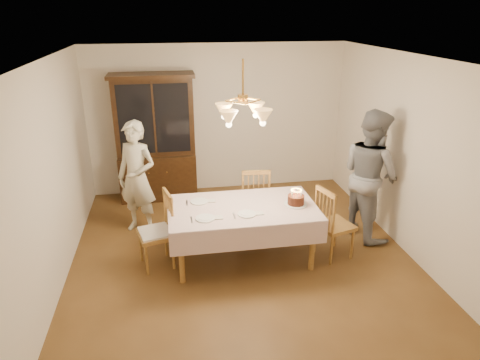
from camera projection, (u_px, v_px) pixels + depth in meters
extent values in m
plane|color=#523517|center=(243.00, 257.00, 5.77)|extent=(5.00, 5.00, 0.00)
plane|color=white|center=(243.00, 59.00, 4.80)|extent=(5.00, 5.00, 0.00)
plane|color=beige|center=(218.00, 119.00, 7.57)|extent=(4.50, 0.00, 4.50)
plane|color=beige|center=(305.00, 288.00, 3.00)|extent=(4.50, 0.00, 4.50)
plane|color=beige|center=(51.00, 179.00, 4.93)|extent=(0.00, 5.00, 5.00)
plane|color=beige|center=(410.00, 157.00, 5.64)|extent=(0.00, 5.00, 5.00)
cube|color=brown|center=(243.00, 209.00, 5.50)|extent=(1.80, 1.00, 0.04)
cube|color=beige|center=(243.00, 207.00, 5.49)|extent=(1.90, 1.10, 0.01)
cylinder|color=brown|center=(181.00, 257.00, 5.13)|extent=(0.07, 0.07, 0.71)
cylinder|color=brown|center=(312.00, 245.00, 5.38)|extent=(0.07, 0.07, 0.71)
cylinder|color=brown|center=(179.00, 225.00, 5.89)|extent=(0.07, 0.07, 0.71)
cylinder|color=brown|center=(293.00, 216.00, 6.15)|extent=(0.07, 0.07, 0.71)
cube|color=black|center=(159.00, 176.00, 7.49)|extent=(1.30, 0.50, 0.80)
cube|color=black|center=(154.00, 116.00, 7.14)|extent=(1.30, 0.40, 1.30)
cube|color=black|center=(154.00, 119.00, 6.96)|extent=(1.14, 0.01, 1.14)
cube|color=black|center=(151.00, 75.00, 6.84)|extent=(1.38, 0.54, 0.06)
cube|color=brown|center=(254.00, 200.00, 6.41)|extent=(0.48, 0.46, 0.05)
cube|color=brown|center=(256.00, 172.00, 6.04)|extent=(0.40, 0.07, 0.06)
cylinder|color=brown|center=(264.00, 209.00, 6.67)|extent=(0.04, 0.04, 0.43)
cylinder|color=brown|center=(241.00, 210.00, 6.64)|extent=(0.04, 0.04, 0.43)
cylinder|color=brown|center=(267.00, 219.00, 6.35)|extent=(0.04, 0.04, 0.43)
cylinder|color=brown|center=(243.00, 220.00, 6.33)|extent=(0.04, 0.04, 0.43)
cube|color=brown|center=(155.00, 234.00, 5.45)|extent=(0.51, 0.53, 0.05)
cube|color=brown|center=(167.00, 195.00, 5.33)|extent=(0.13, 0.40, 0.06)
cylinder|color=brown|center=(141.00, 246.00, 5.62)|extent=(0.04, 0.04, 0.43)
cylinder|color=brown|center=(147.00, 260.00, 5.32)|extent=(0.04, 0.04, 0.43)
cylinder|color=brown|center=(166.00, 241.00, 5.75)|extent=(0.04, 0.04, 0.43)
cylinder|color=brown|center=(173.00, 254.00, 5.45)|extent=(0.04, 0.04, 0.43)
cube|color=beige|center=(155.00, 232.00, 5.43)|extent=(0.47, 0.48, 0.03)
cube|color=brown|center=(335.00, 225.00, 5.67)|extent=(0.53, 0.54, 0.05)
cube|color=brown|center=(326.00, 192.00, 5.40)|extent=(0.15, 0.39, 0.06)
cylinder|color=brown|center=(352.00, 244.00, 5.68)|extent=(0.04, 0.04, 0.43)
cylinder|color=brown|center=(335.00, 232.00, 5.98)|extent=(0.04, 0.04, 0.43)
cylinder|color=brown|center=(331.00, 250.00, 5.54)|extent=(0.04, 0.04, 0.43)
cylinder|color=brown|center=(315.00, 238.00, 5.84)|extent=(0.04, 0.04, 0.43)
imported|color=beige|center=(137.00, 178.00, 6.19)|extent=(0.73, 0.66, 1.68)
imported|color=slate|center=(370.00, 175.00, 6.05)|extent=(0.91, 1.06, 1.88)
cylinder|color=white|center=(296.00, 204.00, 5.54)|extent=(0.30, 0.30, 0.01)
cylinder|color=#33140B|center=(296.00, 200.00, 5.52)|extent=(0.21, 0.21, 0.12)
cylinder|color=#598CD8|center=(301.00, 193.00, 5.50)|extent=(0.01, 0.01, 0.07)
sphere|color=#FFB23F|center=(301.00, 190.00, 5.48)|extent=(0.01, 0.01, 0.01)
cylinder|color=pink|center=(300.00, 192.00, 5.52)|extent=(0.01, 0.01, 0.07)
sphere|color=#FFB23F|center=(300.00, 189.00, 5.50)|extent=(0.01, 0.01, 0.01)
cylinder|color=#EACC66|center=(299.00, 191.00, 5.53)|extent=(0.01, 0.01, 0.07)
sphere|color=#FFB23F|center=(299.00, 189.00, 5.52)|extent=(0.01, 0.01, 0.01)
cylinder|color=#598CD8|center=(297.00, 191.00, 5.54)|extent=(0.01, 0.01, 0.07)
sphere|color=#FFB23F|center=(297.00, 188.00, 5.53)|extent=(0.01, 0.01, 0.01)
cylinder|color=pink|center=(295.00, 191.00, 5.54)|extent=(0.01, 0.01, 0.07)
sphere|color=#FFB23F|center=(295.00, 188.00, 5.53)|extent=(0.01, 0.01, 0.01)
cylinder|color=#EACC66|center=(293.00, 191.00, 5.54)|extent=(0.01, 0.01, 0.07)
sphere|color=#FFB23F|center=(293.00, 188.00, 5.52)|extent=(0.01, 0.01, 0.01)
cylinder|color=#598CD8|center=(292.00, 192.00, 5.52)|extent=(0.01, 0.01, 0.07)
sphere|color=#FFB23F|center=(292.00, 189.00, 5.51)|extent=(0.01, 0.01, 0.01)
cylinder|color=pink|center=(291.00, 193.00, 5.50)|extent=(0.01, 0.01, 0.07)
sphere|color=#FFB23F|center=(291.00, 190.00, 5.48)|extent=(0.01, 0.01, 0.01)
cylinder|color=#EACC66|center=(291.00, 193.00, 5.48)|extent=(0.01, 0.01, 0.07)
sphere|color=#FFB23F|center=(292.00, 190.00, 5.46)|extent=(0.01, 0.01, 0.01)
cylinder|color=#598CD8|center=(292.00, 194.00, 5.45)|extent=(0.01, 0.01, 0.07)
sphere|color=#FFB23F|center=(292.00, 191.00, 5.44)|extent=(0.01, 0.01, 0.01)
cylinder|color=pink|center=(294.00, 195.00, 5.44)|extent=(0.01, 0.01, 0.07)
sphere|color=#FFB23F|center=(294.00, 192.00, 5.42)|extent=(0.01, 0.01, 0.01)
cylinder|color=#EACC66|center=(296.00, 195.00, 5.43)|extent=(0.01, 0.01, 0.07)
sphere|color=#FFB23F|center=(296.00, 192.00, 5.41)|extent=(0.01, 0.01, 0.01)
cylinder|color=#598CD8|center=(298.00, 195.00, 5.43)|extent=(0.01, 0.01, 0.07)
sphere|color=#FFB23F|center=(298.00, 192.00, 5.41)|extent=(0.01, 0.01, 0.01)
cylinder|color=pink|center=(299.00, 195.00, 5.44)|extent=(0.01, 0.01, 0.07)
sphere|color=#FFB23F|center=(300.00, 192.00, 5.42)|extent=(0.01, 0.01, 0.01)
cylinder|color=#EACC66|center=(301.00, 194.00, 5.45)|extent=(0.01, 0.01, 0.07)
sphere|color=#FFB23F|center=(301.00, 191.00, 5.44)|extent=(0.01, 0.01, 0.01)
cylinder|color=#598CD8|center=(301.00, 193.00, 5.47)|extent=(0.01, 0.01, 0.07)
sphere|color=#FFB23F|center=(301.00, 191.00, 5.46)|extent=(0.01, 0.01, 0.01)
cylinder|color=white|center=(205.00, 218.00, 5.17)|extent=(0.24, 0.24, 0.02)
cube|color=silver|center=(192.00, 220.00, 5.14)|extent=(0.01, 0.16, 0.01)
cube|color=beige|center=(219.00, 217.00, 5.20)|extent=(0.10, 0.10, 0.01)
cylinder|color=white|center=(247.00, 214.00, 5.28)|extent=(0.23, 0.23, 0.02)
cube|color=silver|center=(234.00, 215.00, 5.25)|extent=(0.02, 0.16, 0.01)
cube|color=beige|center=(259.00, 213.00, 5.30)|extent=(0.10, 0.10, 0.01)
cylinder|color=white|center=(199.00, 201.00, 5.62)|extent=(0.23, 0.23, 0.02)
cube|color=silver|center=(187.00, 203.00, 5.60)|extent=(0.01, 0.16, 0.01)
cube|color=beige|center=(211.00, 201.00, 5.65)|extent=(0.10, 0.10, 0.01)
cylinder|color=#BF8C3F|center=(243.00, 77.00, 4.88)|extent=(0.02, 0.02, 0.40)
cylinder|color=#BF8C3F|center=(243.00, 99.00, 4.97)|extent=(0.12, 0.12, 0.10)
cone|color=#D8994C|center=(256.00, 110.00, 5.25)|extent=(0.22, 0.22, 0.18)
sphere|color=#FFD899|center=(256.00, 115.00, 5.27)|extent=(0.07, 0.07, 0.07)
cone|color=#D8994C|center=(224.00, 111.00, 5.19)|extent=(0.22, 0.22, 0.18)
sphere|color=#FFD899|center=(224.00, 117.00, 5.21)|extent=(0.07, 0.07, 0.07)
cone|color=#D8994C|center=(229.00, 119.00, 4.82)|extent=(0.22, 0.22, 0.18)
sphere|color=#FFD899|center=(229.00, 125.00, 4.85)|extent=(0.07, 0.07, 0.07)
cone|color=#D8994C|center=(263.00, 117.00, 4.89)|extent=(0.22, 0.22, 0.18)
sphere|color=#FFD899|center=(263.00, 123.00, 4.91)|extent=(0.07, 0.07, 0.07)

